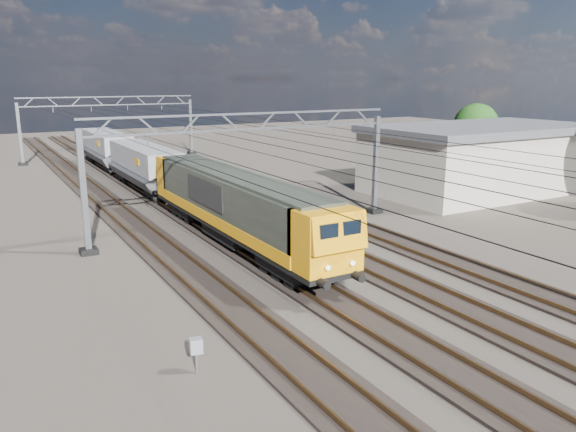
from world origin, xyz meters
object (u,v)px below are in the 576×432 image
hopper_wagon_mid (106,146)px  catenary_gantry_mid (249,167)px  trackside_cabinet (196,347)px  locomotive (234,204)px  catenary_gantry_far (111,125)px  industrial_shed (481,158)px  hopper_wagon_lead (145,164)px  tree_far (480,128)px

hopper_wagon_mid → catenary_gantry_mid: bearing=-86.2°
trackside_cabinet → locomotive: bearing=70.5°
catenary_gantry_far → hopper_wagon_mid: 6.80m
catenary_gantry_far → industrial_shed: size_ratio=1.07×
locomotive → trackside_cabinet: 14.26m
hopper_wagon_lead → trackside_cabinet: 30.88m
hopper_wagon_mid → tree_far: tree_far is taller
tree_far → catenary_gantry_far: bearing=139.2°
trackside_cabinet → catenary_gantry_far: bearing=89.8°
hopper_wagon_lead → trackside_cabinet: bearing=-103.0°
industrial_shed → hopper_wagon_mid: bearing=130.9°
locomotive → hopper_wagon_lead: bearing=90.0°
catenary_gantry_mid → industrial_shed: size_ratio=1.07×
catenary_gantry_mid → tree_far: 31.86m
locomotive → trackside_cabinet: size_ratio=18.00×
catenary_gantry_mid → industrial_shed: (22.00, 2.00, -1.18)m
hopper_wagon_mid → trackside_cabinet: bearing=-98.9°
locomotive → hopper_wagon_mid: size_ratio=1.62×
hopper_wagon_lead → industrial_shed: size_ratio=0.70×
trackside_cabinet → industrial_shed: size_ratio=0.06×
catenary_gantry_mid → hopper_wagon_lead: (-2.00, 15.53, -1.67)m
catenary_gantry_mid → trackside_cabinet: (-8.96, -14.53, -3.02)m
industrial_shed → hopper_wagon_lead: bearing=150.6°
catenary_gantry_far → hopper_wagon_mid: catenary_gantry_far is taller
hopper_wagon_lead → trackside_cabinet: (-6.96, -30.06, -1.35)m
hopper_wagon_mid → industrial_shed: size_ratio=0.70×
hopper_wagon_lead → hopper_wagon_mid: same height
catenary_gantry_mid → locomotive: bearing=-132.7°
hopper_wagon_mid → locomotive: bearing=-90.0°
hopper_wagon_lead → industrial_shed: industrial_shed is taller
catenary_gantry_mid → catenary_gantry_far: size_ratio=1.00×
catenary_gantry_mid → locomotive: 3.35m
hopper_wagon_mid → trackside_cabinet: (-6.96, -44.26, -1.35)m
catenary_gantry_mid → tree_far: catenary_gantry_mid is taller
locomotive → hopper_wagon_lead: size_ratio=1.62×
catenary_gantry_mid → trackside_cabinet: size_ratio=16.98×
catenary_gantry_far → industrial_shed: 40.51m
hopper_wagon_lead → industrial_shed: 27.55m
hopper_wagon_lead → industrial_shed: bearing=-29.4°
catenary_gantry_far → hopper_wagon_lead: bearing=-95.6°
catenary_gantry_mid → hopper_wagon_mid: size_ratio=1.53×
trackside_cabinet → tree_far: tree_far is taller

